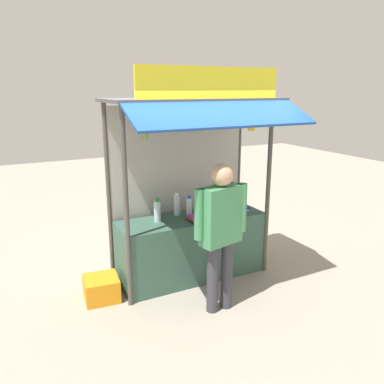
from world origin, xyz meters
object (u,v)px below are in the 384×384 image
object	(u,v)px
banana_bunch_inner_left	(144,132)
water_bottle_far_left	(157,211)
magazine_stack_rear_center	(240,208)
vendor_person	(221,225)
water_bottle_mid_right	(177,205)
magazine_stack_mid_left	(198,218)
plastic_crate	(101,288)
banana_bunch_leftmost	(252,124)
water_bottle_back_left	(189,206)

from	to	relation	value
banana_bunch_inner_left	water_bottle_far_left	bearing A→B (deg)	56.41
magazine_stack_rear_center	vendor_person	xyz separation A→B (m)	(-0.87, -0.89, 0.17)
water_bottle_mid_right	magazine_stack_mid_left	bearing A→B (deg)	-66.17
magazine_stack_mid_left	plastic_crate	size ratio (longest dim) A/B	0.63
water_bottle_mid_right	water_bottle_far_left	world-z (taller)	water_bottle_mid_right
banana_bunch_leftmost	plastic_crate	distance (m)	2.74
water_bottle_far_left	plastic_crate	world-z (taller)	water_bottle_far_left
water_bottle_far_left	magazine_stack_rear_center	size ratio (longest dim) A/B	1.22
magazine_stack_mid_left	banana_bunch_inner_left	xyz separation A→B (m)	(-0.80, -0.28, 1.18)
banana_bunch_inner_left	plastic_crate	world-z (taller)	banana_bunch_inner_left
water_bottle_mid_right	water_bottle_back_left	size ratio (longest dim) A/B	1.12
banana_bunch_inner_left	vendor_person	world-z (taller)	banana_bunch_inner_left
water_bottle_mid_right	magazine_stack_rear_center	world-z (taller)	water_bottle_mid_right
water_bottle_back_left	plastic_crate	xyz separation A→B (m)	(-1.27, -0.12, -0.84)
magazine_stack_rear_center	banana_bunch_inner_left	size ratio (longest dim) A/B	0.86
magazine_stack_mid_left	magazine_stack_rear_center	bearing A→B (deg)	10.55
magazine_stack_mid_left	plastic_crate	world-z (taller)	magazine_stack_mid_left
water_bottle_mid_right	banana_bunch_leftmost	bearing A→B (deg)	-39.06
water_bottle_far_left	magazine_stack_mid_left	bearing A→B (deg)	-22.69
banana_bunch_inner_left	magazine_stack_mid_left	bearing A→B (deg)	18.96
water_bottle_back_left	vendor_person	world-z (taller)	vendor_person
banana_bunch_inner_left	vendor_person	distance (m)	1.32
water_bottle_mid_right	magazine_stack_rear_center	distance (m)	0.93
vendor_person	water_bottle_far_left	bearing A→B (deg)	-81.21
magazine_stack_mid_left	banana_bunch_leftmost	world-z (taller)	banana_bunch_leftmost
banana_bunch_leftmost	water_bottle_far_left	bearing A→B (deg)	156.19
water_bottle_far_left	banana_bunch_leftmost	size ratio (longest dim) A/B	1.13
banana_bunch_inner_left	plastic_crate	xyz separation A→B (m)	(-0.48, 0.38, -1.92)
water_bottle_far_left	magazine_stack_mid_left	xyz separation A→B (m)	(0.48, -0.20, -0.11)
water_bottle_back_left	plastic_crate	distance (m)	1.53
banana_bunch_leftmost	vendor_person	bearing A→B (deg)	-146.50
vendor_person	water_bottle_back_left	bearing A→B (deg)	-108.48
water_bottle_back_left	banana_bunch_leftmost	bearing A→B (deg)	-39.24
water_bottle_far_left	banana_bunch_leftmost	distance (m)	1.61
plastic_crate	water_bottle_mid_right	bearing A→B (deg)	10.89
magazine_stack_rear_center	banana_bunch_leftmost	size ratio (longest dim) A/B	0.93
magazine_stack_rear_center	banana_bunch_inner_left	xyz separation A→B (m)	(-1.56, -0.42, 1.18)
water_bottle_far_left	magazine_stack_mid_left	size ratio (longest dim) A/B	1.20
banana_bunch_leftmost	vendor_person	world-z (taller)	banana_bunch_leftmost
water_bottle_back_left	plastic_crate	world-z (taller)	water_bottle_back_left
water_bottle_far_left	magazine_stack_rear_center	bearing A→B (deg)	-2.77
water_bottle_mid_right	banana_bunch_inner_left	bearing A→B (deg)	-137.39
water_bottle_back_left	plastic_crate	size ratio (longest dim) A/B	0.68
magazine_stack_mid_left	magazine_stack_rear_center	world-z (taller)	magazine_stack_mid_left
water_bottle_back_left	magazine_stack_rear_center	xyz separation A→B (m)	(0.77, -0.08, -0.10)
banana_bunch_leftmost	plastic_crate	bearing A→B (deg)	168.45
water_bottle_far_left	banana_bunch_inner_left	bearing A→B (deg)	-123.59
banana_bunch_leftmost	vendor_person	size ratio (longest dim) A/B	0.16
magazine_stack_rear_center	plastic_crate	world-z (taller)	magazine_stack_rear_center
vendor_person	plastic_crate	xyz separation A→B (m)	(-1.18, 0.85, -0.91)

